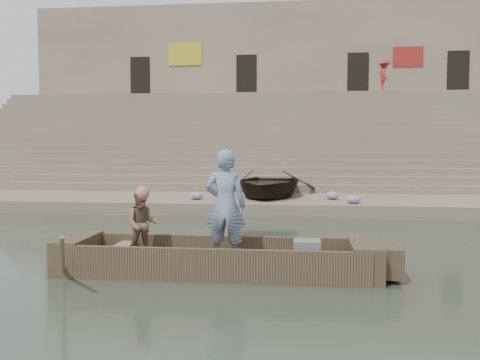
% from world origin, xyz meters
% --- Properties ---
extents(ground, '(120.00, 120.00, 0.00)m').
position_xyz_m(ground, '(0.00, 0.00, 0.00)').
color(ground, '#2A3528').
rests_on(ground, ground).
extents(lower_landing, '(32.00, 4.00, 0.40)m').
position_xyz_m(lower_landing, '(0.00, 8.00, 0.20)').
color(lower_landing, gray).
rests_on(lower_landing, ground).
extents(mid_landing, '(32.00, 3.00, 2.80)m').
position_xyz_m(mid_landing, '(0.00, 15.50, 1.40)').
color(mid_landing, gray).
rests_on(mid_landing, ground).
extents(upper_landing, '(32.00, 3.00, 5.20)m').
position_xyz_m(upper_landing, '(0.00, 22.50, 2.60)').
color(upper_landing, gray).
rests_on(upper_landing, ground).
extents(ghat_steps, '(32.00, 11.00, 5.20)m').
position_xyz_m(ghat_steps, '(0.00, 17.19, 1.80)').
color(ghat_steps, gray).
rests_on(ghat_steps, ground).
extents(building_wall, '(32.00, 5.07, 11.20)m').
position_xyz_m(building_wall, '(0.00, 26.50, 5.60)').
color(building_wall, gray).
rests_on(building_wall, ground).
extents(main_rowboat, '(5.00, 1.30, 0.22)m').
position_xyz_m(main_rowboat, '(0.12, -1.02, 0.11)').
color(main_rowboat, brown).
rests_on(main_rowboat, ground).
extents(rowboat_trim, '(6.04, 2.63, 1.89)m').
position_xyz_m(rowboat_trim, '(0.33, -1.02, 0.31)').
color(rowboat_trim, brown).
rests_on(rowboat_trim, ground).
extents(standing_man, '(0.73, 0.49, 1.96)m').
position_xyz_m(standing_man, '(0.28, -1.01, 1.20)').
color(standing_man, navy).
rests_on(standing_man, main_rowboat).
extents(rowing_man, '(0.70, 0.61, 1.22)m').
position_xyz_m(rowing_man, '(-1.24, -0.92, 0.83)').
color(rowing_man, '#2A7F51').
rests_on(rowing_man, main_rowboat).
extents(television, '(0.46, 0.42, 0.40)m').
position_xyz_m(television, '(1.68, -1.02, 0.42)').
color(television, slate).
rests_on(television, main_rowboat).
extents(beached_rowboat, '(3.49, 4.69, 0.93)m').
position_xyz_m(beached_rowboat, '(0.40, 8.57, 0.86)').
color(beached_rowboat, '#2D2116').
rests_on(beached_rowboat, lower_landing).
extents(pedestrian, '(0.78, 1.26, 1.88)m').
position_xyz_m(pedestrian, '(6.25, 21.60, 6.14)').
color(pedestrian, '#AC2A1D').
rests_on(pedestrian, upper_landing).
extents(cloth_bundles, '(12.06, 2.36, 0.26)m').
position_xyz_m(cloth_bundles, '(3.40, 7.58, 0.53)').
color(cloth_bundles, '#3F5999').
rests_on(cloth_bundles, lower_landing).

